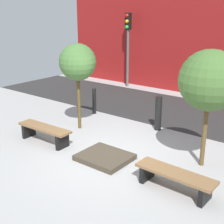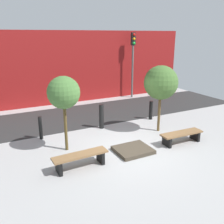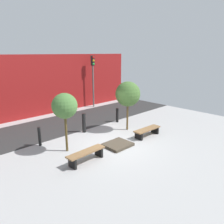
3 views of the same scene
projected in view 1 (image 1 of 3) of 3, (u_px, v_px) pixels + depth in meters
ground_plane at (109, 157)px, 8.10m from camera, size 18.00×18.00×0.00m
road_strip at (186, 113)px, 11.56m from camera, size 18.00×3.75×0.01m
building_facade at (221, 48)px, 13.13m from camera, size 16.20×0.50×4.26m
bench_left at (45, 131)px, 8.92m from camera, size 1.78×0.50×0.47m
bench_right at (175, 177)px, 6.52m from camera, size 1.74×0.53×0.43m
planter_bed at (105, 157)px, 7.95m from camera, size 1.26×1.08×0.13m
tree_behind_left_bench at (78, 63)px, 9.45m from camera, size 1.13×1.13×2.70m
tree_behind_right_bench at (209, 81)px, 7.04m from camera, size 1.41×1.41×2.83m
bollard_far_left at (94, 101)px, 11.39m from camera, size 0.14×0.14×0.95m
bollard_left at (158, 113)px, 9.80m from camera, size 0.21×0.21×1.10m
traffic_light_west at (128, 36)px, 14.90m from camera, size 0.28×0.27×3.53m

